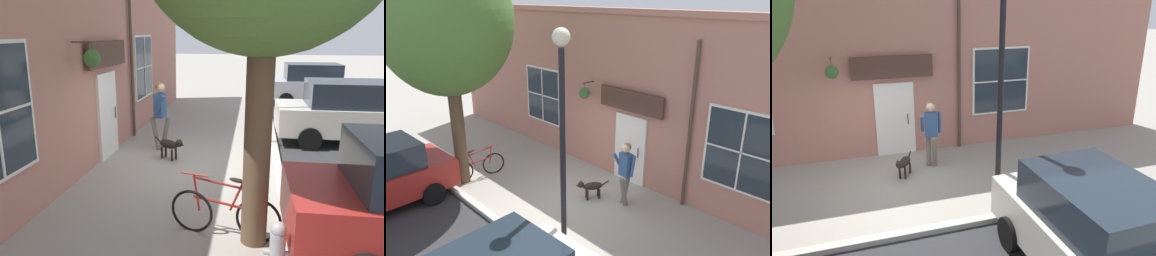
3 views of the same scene
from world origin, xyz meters
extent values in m
plane|color=gray|center=(0.00, 0.00, 0.00)|extent=(90.00, 90.00, 0.00)
cube|color=#B2ADA3|center=(2.00, 0.00, 0.06)|extent=(0.20, 28.00, 0.12)
cube|color=#B27566|center=(-2.35, 0.00, 2.45)|extent=(0.30, 18.00, 4.90)
cube|color=white|center=(-2.18, 0.49, 1.05)|extent=(0.10, 1.10, 2.10)
cube|color=#232D38|center=(-2.15, 0.49, 1.00)|extent=(0.03, 0.90, 1.90)
cylinder|color=#47382D|center=(-2.09, 0.84, 1.05)|extent=(0.03, 0.03, 0.30)
cube|color=#4C3328|center=(-2.08, 0.49, 2.55)|extent=(0.08, 2.20, 0.60)
cylinder|color=#47382D|center=(-2.12, 2.39, 2.21)|extent=(0.09, 0.09, 4.41)
cylinder|color=#47382D|center=(-1.96, -1.07, 2.87)|extent=(0.44, 0.04, 0.04)
cylinder|color=#47382D|center=(-1.78, -1.07, 2.69)|extent=(0.01, 0.01, 0.34)
cone|color=#2D2823|center=(-1.78, -1.07, 2.47)|extent=(0.32, 0.32, 0.18)
sphere|color=#3D6B33|center=(-1.78, -1.07, 2.56)|extent=(0.34, 0.34, 0.34)
cube|color=white|center=(-2.18, 3.72, 1.95)|extent=(0.08, 1.82, 2.02)
cube|color=#232D38|center=(-2.15, 3.72, 1.95)|extent=(0.03, 1.70, 1.90)
cube|color=white|center=(-2.13, 3.72, 1.95)|extent=(0.04, 0.04, 1.90)
cube|color=white|center=(-2.13, 3.72, 1.95)|extent=(0.04, 1.70, 0.04)
cylinder|color=#6B665B|center=(-0.89, 1.31, 0.43)|extent=(0.33, 0.19, 0.87)
cylinder|color=#6B665B|center=(-1.13, 1.20, 0.43)|extent=(0.33, 0.19, 0.87)
cube|color=#2D4C7A|center=(-1.01, 1.26, 1.18)|extent=(0.28, 0.38, 0.63)
sphere|color=tan|center=(-0.99, 1.25, 1.66)|extent=(0.24, 0.24, 0.24)
sphere|color=brown|center=(-1.02, 1.26, 1.68)|extent=(0.23, 0.23, 0.23)
cylinder|color=#2D4C7A|center=(-1.01, 1.49, 1.22)|extent=(0.17, 0.11, 0.57)
cylinder|color=#2D4C7A|center=(-0.96, 1.01, 1.24)|extent=(0.34, 0.14, 0.52)
ellipsoid|color=black|center=(-0.61, 0.45, 0.38)|extent=(0.61, 0.49, 0.21)
cylinder|color=black|center=(-0.43, 0.43, 0.14)|extent=(0.06, 0.06, 0.29)
cylinder|color=black|center=(-0.50, 0.31, 0.14)|extent=(0.06, 0.06, 0.29)
cylinder|color=black|center=(-0.72, 0.60, 0.14)|extent=(0.06, 0.06, 0.29)
cylinder|color=black|center=(-0.79, 0.48, 0.14)|extent=(0.06, 0.06, 0.29)
sphere|color=black|center=(-0.31, 0.28, 0.47)|extent=(0.18, 0.18, 0.18)
cone|color=black|center=(-0.22, 0.22, 0.45)|extent=(0.13, 0.13, 0.09)
cone|color=black|center=(-0.30, 0.33, 0.55)|extent=(0.06, 0.06, 0.07)
cone|color=black|center=(-0.35, 0.24, 0.55)|extent=(0.06, 0.06, 0.07)
cylinder|color=black|center=(-0.92, 0.64, 0.43)|extent=(0.20, 0.14, 0.14)
cube|color=beige|center=(4.23, 2.64, 0.69)|extent=(4.34, 1.87, 0.76)
cube|color=#1E2833|center=(4.02, 2.64, 1.41)|extent=(2.27, 1.60, 0.68)
cylinder|color=black|center=(2.88, 3.49, 0.31)|extent=(0.62, 0.20, 0.62)
cylinder|color=black|center=(2.92, 1.73, 0.31)|extent=(0.62, 0.20, 0.62)
cylinder|color=black|center=(1.83, 1.96, 2.28)|extent=(0.11, 0.11, 4.56)
camera|label=1|loc=(1.40, -8.14, 3.07)|focal=35.00mm
camera|label=2|loc=(6.14, 6.80, 5.43)|focal=35.00mm
camera|label=3|loc=(8.09, -0.81, 4.27)|focal=35.00mm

